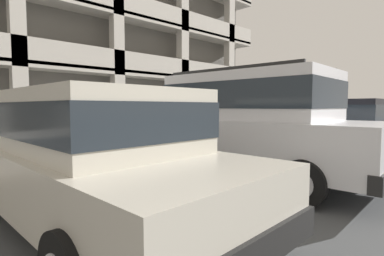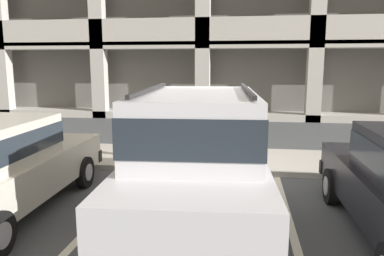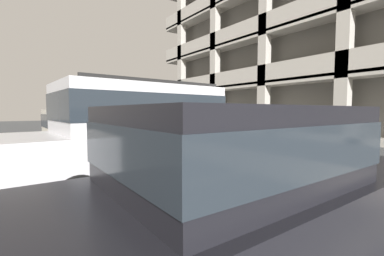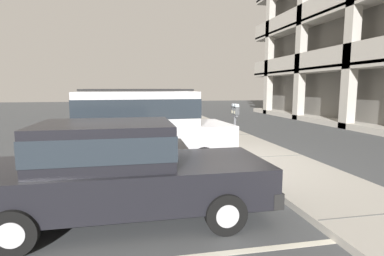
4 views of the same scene
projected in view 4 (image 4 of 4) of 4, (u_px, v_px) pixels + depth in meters
ground_plane at (223, 165)px, 8.28m from camera, size 80.00×80.00×0.10m
sidewalk at (267, 159)px, 8.51m from camera, size 40.00×2.20×0.12m
parking_stall_lines at (182, 182)px, 6.58m from camera, size 11.82×4.80×0.01m
silver_suv at (138, 126)px, 7.60m from camera, size 2.21×4.88×2.03m
red_sedan at (132, 123)px, 10.69m from camera, size 1.93×4.52×1.54m
dark_hatchback at (119, 168)px, 4.65m from camera, size 1.86×4.49×1.54m
parking_meter_near at (235, 118)px, 8.25m from camera, size 0.35×0.12×1.51m
parking_meter_far at (193, 106)px, 13.94m from camera, size 0.35×0.12×1.51m
fire_hydrant at (211, 128)px, 12.05m from camera, size 0.30×0.30×0.70m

